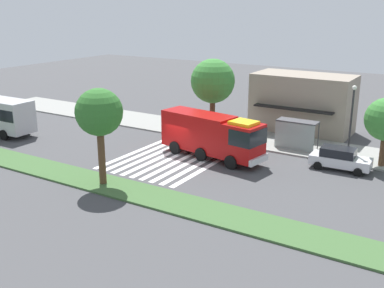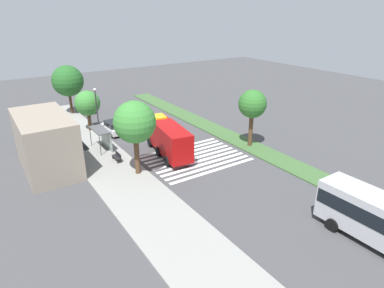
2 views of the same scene
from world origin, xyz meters
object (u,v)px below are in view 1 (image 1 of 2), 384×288
object	(u,v)px
bus_stop_shelter	(296,129)
parked_car_west	(340,158)
sidewalk_tree_far_west	(213,82)
median_tree_west	(99,113)
bench_near_shelter	(253,137)
street_lamp	(351,117)
fire_truck	(214,134)

from	to	relation	value
bus_stop_shelter	parked_car_west	bearing A→B (deg)	-31.87
sidewalk_tree_far_west	median_tree_west	size ratio (longest dim) A/B	1.09
sidewalk_tree_far_west	parked_car_west	bearing A→B (deg)	-9.97
parked_car_west	bench_near_shelter	world-z (taller)	parked_car_west
bus_stop_shelter	median_tree_west	size ratio (longest dim) A/B	0.52
parked_car_west	sidewalk_tree_far_west	xyz separation A→B (m)	(-12.53, 2.20, 4.57)
street_lamp	sidewalk_tree_far_west	world-z (taller)	sidewalk_tree_far_west
bus_stop_shelter	fire_truck	bearing A→B (deg)	-130.88
bench_near_shelter	street_lamp	bearing A→B (deg)	-6.75
fire_truck	street_lamp	bearing A→B (deg)	34.30
parked_car_west	sidewalk_tree_far_west	size ratio (longest dim) A/B	0.62
fire_truck	bus_stop_shelter	distance (m)	7.52
parked_car_west	median_tree_west	size ratio (longest dim) A/B	0.68
sidewalk_tree_far_west	median_tree_west	xyz separation A→B (m)	(-0.74, -14.29, -0.26)
street_lamp	median_tree_west	distance (m)	19.37
bus_stop_shelter	median_tree_west	xyz separation A→B (m)	(-8.66, -14.95, 3.30)
parked_car_west	bus_stop_shelter	size ratio (longest dim) A/B	1.31
street_lamp	median_tree_west	world-z (taller)	median_tree_west
bus_stop_shelter	sidewalk_tree_far_west	xyz separation A→B (m)	(-7.92, -0.66, 3.56)
street_lamp	fire_truck	bearing A→B (deg)	-154.48
parked_car_west	street_lamp	bearing A→B (deg)	82.77
fire_truck	median_tree_west	distance (m)	10.47
bus_stop_shelter	sidewalk_tree_far_west	bearing A→B (deg)	-175.21
parked_car_west	median_tree_west	xyz separation A→B (m)	(-13.27, -12.09, 4.31)
bus_stop_shelter	bench_near_shelter	distance (m)	4.20
bench_near_shelter	street_lamp	distance (m)	9.38
fire_truck	parked_car_west	xyz separation A→B (m)	(9.53, 2.82, -1.18)
bus_stop_shelter	median_tree_west	bearing A→B (deg)	-120.07
bench_near_shelter	street_lamp	world-z (taller)	street_lamp
fire_truck	bench_near_shelter	xyz separation A→B (m)	(0.92, 5.66, -1.46)
fire_truck	bus_stop_shelter	world-z (taller)	fire_truck
bench_near_shelter	sidewalk_tree_far_west	distance (m)	6.27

